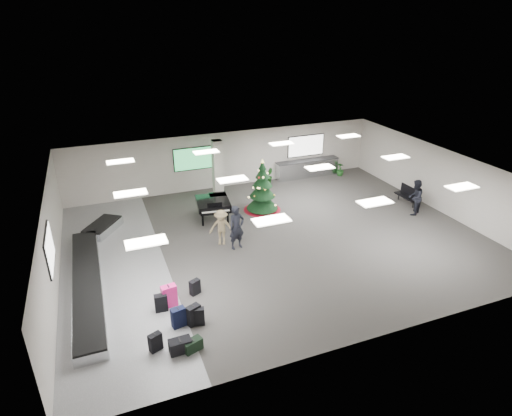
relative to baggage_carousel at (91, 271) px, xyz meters
name	(u,v)px	position (x,y,z in m)	size (l,w,h in m)	color
ground	(276,239)	(7.84, 0.08, -0.21)	(18.00, 18.00, 0.00)	#373432
room_envelope	(263,187)	(7.46, 0.75, 2.12)	(18.02, 14.02, 3.21)	beige
baggage_carousel	(91,271)	(0.00, 0.00, 0.00)	(2.28, 9.71, 0.43)	silver
service_counter	(307,168)	(12.84, 6.73, 0.33)	(4.05, 0.65, 1.08)	silver
suitcase_0	(194,315)	(3.02, -4.20, 0.14)	(0.51, 0.41, 0.72)	black
suitcase_1	(198,316)	(3.16, -4.28, 0.10)	(0.44, 0.29, 0.64)	black
pink_suitcase	(169,296)	(2.47, -2.97, 0.19)	(0.55, 0.36, 0.82)	#F21F80
suitcase_3	(195,287)	(3.45, -2.62, 0.07)	(0.43, 0.35, 0.59)	black
navy_suitcase	(178,317)	(2.54, -4.13, 0.13)	(0.49, 0.34, 0.71)	black
suitcase_5	(155,342)	(1.67, -4.95, 0.08)	(0.44, 0.35, 0.61)	black
green_duffel	(193,345)	(2.70, -5.38, -0.02)	(0.63, 0.45, 0.40)	black
suitcase_8	(161,303)	(2.15, -3.14, 0.10)	(0.44, 0.27, 0.65)	black
black_duffel	(180,346)	(2.34, -5.29, 0.00)	(0.67, 0.38, 0.46)	black
christmas_tree	(262,193)	(8.43, 3.21, 0.72)	(1.92, 1.92, 2.74)	maroon
grand_piano	(213,204)	(5.81, 3.12, 0.60)	(1.79, 2.17, 1.13)	black
bench	(408,194)	(15.93, 1.17, 0.30)	(0.50, 1.45, 0.92)	black
traveler_a	(237,227)	(5.95, -0.01, 0.76)	(0.71, 0.47, 1.95)	black
traveler_b	(221,227)	(5.44, 0.56, 0.60)	(1.05, 0.60, 1.62)	#98845E
traveler_bench	(415,197)	(15.31, -0.02, 0.70)	(0.88, 0.69, 1.82)	black
potted_plant_left	(269,176)	(10.22, 6.58, 0.24)	(0.50, 0.40, 0.91)	#14401B
potted_plant_right	(340,169)	(14.86, 6.17, 0.19)	(0.46, 0.46, 0.81)	#14401B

